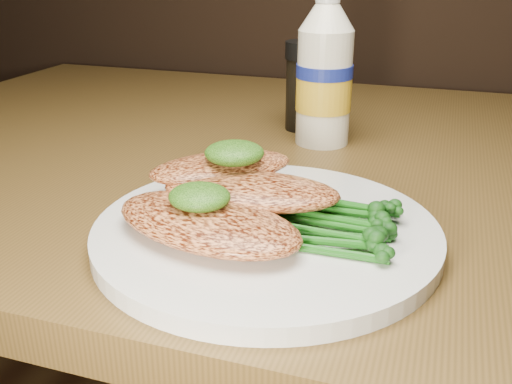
% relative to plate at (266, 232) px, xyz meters
% --- Properties ---
extents(plate, '(0.29, 0.29, 0.02)m').
position_rel_plate_xyz_m(plate, '(0.00, 0.00, 0.00)').
color(plate, silver).
rests_on(plate, dining_table).
extents(chicken_front, '(0.18, 0.13, 0.03)m').
position_rel_plate_xyz_m(chicken_front, '(-0.04, -0.04, 0.02)').
color(chicken_front, '#D87B44').
rests_on(chicken_front, plate).
extents(chicken_mid, '(0.16, 0.09, 0.02)m').
position_rel_plate_xyz_m(chicken_mid, '(-0.02, 0.02, 0.03)').
color(chicken_mid, '#D87B44').
rests_on(chicken_mid, plate).
extents(chicken_back, '(0.15, 0.14, 0.02)m').
position_rel_plate_xyz_m(chicken_back, '(-0.06, 0.05, 0.03)').
color(chicken_back, '#D87B44').
rests_on(chicken_back, plate).
extents(pesto_front, '(0.05, 0.05, 0.02)m').
position_rel_plate_xyz_m(pesto_front, '(-0.04, -0.03, 0.04)').
color(pesto_front, '#0F3207').
rests_on(pesto_front, chicken_front).
extents(pesto_back, '(0.07, 0.06, 0.02)m').
position_rel_plate_xyz_m(pesto_back, '(-0.04, 0.04, 0.05)').
color(pesto_back, '#0F3207').
rests_on(pesto_back, chicken_back).
extents(broccolini_bundle, '(0.15, 0.13, 0.02)m').
position_rel_plate_xyz_m(broccolini_bundle, '(0.05, 0.01, 0.02)').
color(broccolini_bundle, '#175613').
rests_on(broccolini_bundle, plate).
extents(mayo_bottle, '(0.09, 0.09, 0.19)m').
position_rel_plate_xyz_m(mayo_bottle, '(-0.01, 0.28, 0.09)').
color(mayo_bottle, white).
rests_on(mayo_bottle, dining_table).
extents(pepper_grinder, '(0.06, 0.06, 0.12)m').
position_rel_plate_xyz_m(pepper_grinder, '(-0.05, 0.33, 0.05)').
color(pepper_grinder, black).
rests_on(pepper_grinder, dining_table).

